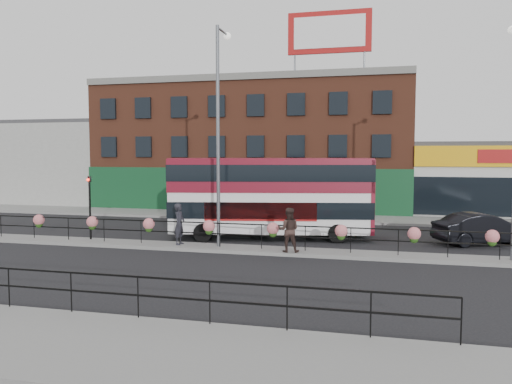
% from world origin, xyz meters
% --- Properties ---
extents(ground, '(120.00, 120.00, 0.00)m').
position_xyz_m(ground, '(0.00, 0.00, 0.00)').
color(ground, black).
rests_on(ground, ground).
extents(south_pavement, '(60.00, 4.00, 0.15)m').
position_xyz_m(south_pavement, '(0.00, -12.00, 0.07)').
color(south_pavement, gray).
rests_on(south_pavement, ground).
extents(north_pavement, '(60.00, 4.00, 0.15)m').
position_xyz_m(north_pavement, '(0.00, 12.00, 0.07)').
color(north_pavement, gray).
rests_on(north_pavement, ground).
extents(median, '(60.00, 1.60, 0.15)m').
position_xyz_m(median, '(0.00, 0.00, 0.07)').
color(median, gray).
rests_on(median, ground).
extents(yellow_line_inner, '(60.00, 0.10, 0.01)m').
position_xyz_m(yellow_line_inner, '(0.00, -9.70, 0.01)').
color(yellow_line_inner, gold).
rests_on(yellow_line_inner, ground).
extents(yellow_line_outer, '(60.00, 0.10, 0.01)m').
position_xyz_m(yellow_line_outer, '(0.00, -9.88, 0.01)').
color(yellow_line_outer, gold).
rests_on(yellow_line_outer, ground).
extents(brick_building, '(25.00, 12.21, 10.30)m').
position_xyz_m(brick_building, '(-4.00, 19.96, 5.13)').
color(brick_building, brown).
rests_on(brick_building, ground).
extents(supermarket, '(15.00, 12.25, 5.30)m').
position_xyz_m(supermarket, '(16.00, 19.90, 2.65)').
color(supermarket, silver).
rests_on(supermarket, ground).
extents(warehouse_west, '(15.50, 12.00, 7.30)m').
position_xyz_m(warehouse_west, '(-24.25, 20.00, 3.65)').
color(warehouse_west, '#9E9F9A').
rests_on(warehouse_west, ground).
extents(billboard, '(6.00, 0.29, 4.40)m').
position_xyz_m(billboard, '(2.50, 14.99, 13.18)').
color(billboard, '#A01313').
rests_on(billboard, brick_building).
extents(median_railing, '(30.04, 0.56, 1.23)m').
position_xyz_m(median_railing, '(-0.00, 0.00, 1.05)').
color(median_railing, black).
rests_on(median_railing, median).
extents(south_railing, '(20.04, 0.05, 1.12)m').
position_xyz_m(south_railing, '(-2.00, -10.10, 0.96)').
color(south_railing, black).
rests_on(south_railing, south_pavement).
extents(double_decker_bus, '(10.77, 4.46, 4.24)m').
position_xyz_m(double_decker_bus, '(0.66, 3.62, 2.61)').
color(double_decker_bus, white).
rests_on(double_decker_bus, ground).
extents(car, '(5.03, 5.88, 1.55)m').
position_xyz_m(car, '(11.17, 4.47, 0.77)').
color(car, black).
rests_on(car, ground).
extents(pedestrian_a, '(0.72, 0.48, 1.97)m').
position_xyz_m(pedestrian_a, '(-3.04, 0.08, 1.13)').
color(pedestrian_a, '#222129').
rests_on(pedestrian_a, median).
extents(pedestrian_b, '(1.11, 0.94, 1.97)m').
position_xyz_m(pedestrian_b, '(2.33, -0.46, 1.13)').
color(pedestrian_b, '#372722').
rests_on(pedestrian_b, median).
extents(lamp_column_west, '(0.37, 1.79, 10.18)m').
position_xyz_m(lamp_column_west, '(-1.10, 0.39, 6.18)').
color(lamp_column_west, slate).
rests_on(lamp_column_west, median).
extents(traffic_light_median, '(0.15, 0.28, 3.65)m').
position_xyz_m(traffic_light_median, '(-8.00, 0.39, 2.47)').
color(traffic_light_median, black).
rests_on(traffic_light_median, median).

